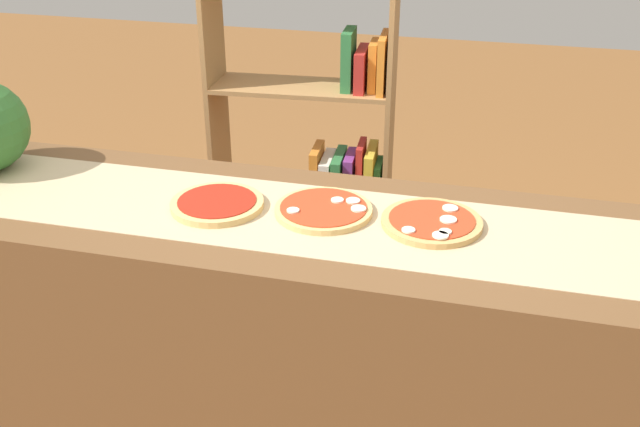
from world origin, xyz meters
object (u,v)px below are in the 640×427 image
pizza_plain_0 (217,204)px  pizza_mozzarella_1 (324,210)px  bookshelf (323,163)px  pizza_mozzarella_2 (432,222)px

pizza_plain_0 → pizza_mozzarella_1: size_ratio=0.97×
pizza_mozzarella_1 → bookshelf: size_ratio=0.19×
pizza_mozzarella_1 → pizza_mozzarella_2: (0.31, 0.00, 0.00)m
pizza_plain_0 → bookshelf: (0.07, 1.00, -0.28)m
pizza_mozzarella_1 → pizza_mozzarella_2: size_ratio=1.00×
pizza_mozzarella_2 → bookshelf: size_ratio=0.19×
pizza_plain_0 → pizza_mozzarella_2: 0.62m
pizza_mozzarella_1 → bookshelf: bookshelf is taller
pizza_mozzarella_1 → pizza_mozzarella_2: bearing=0.3°
pizza_plain_0 → bookshelf: bearing=85.8°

